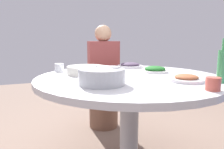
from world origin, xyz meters
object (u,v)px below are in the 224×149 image
(dish_eggplant, at_px, (130,65))
(diner_right, at_px, (103,64))
(round_dining_table, at_px, (130,93))
(rice_bowl, at_px, (102,76))
(dish_greens, at_px, (155,70))
(tea_cup_far, at_px, (59,68))
(green_bottle, at_px, (223,65))
(tea_cup_near, at_px, (213,84))
(stool_for_diner_right, at_px, (104,109))
(dish_stirfry, at_px, (186,78))
(soup_bowl, at_px, (86,70))

(dish_eggplant, xyz_separation_m, diner_right, (-0.10, 0.49, -0.04))
(round_dining_table, xyz_separation_m, rice_bowl, (-0.28, -0.20, 0.17))
(dish_greens, relative_size, tea_cup_far, 2.81)
(rice_bowl, distance_m, dish_eggplant, 0.82)
(dish_greens, xyz_separation_m, green_bottle, (0.15, -0.52, 0.09))
(tea_cup_near, bearing_deg, diner_right, 93.16)
(round_dining_table, height_order, stool_for_diner_right, round_dining_table)
(tea_cup_near, height_order, stool_for_diner_right, tea_cup_near)
(dish_greens, bearing_deg, rice_bowl, -151.79)
(dish_stirfry, bearing_deg, rice_bowl, 169.17)
(soup_bowl, bearing_deg, diner_right, 61.53)
(round_dining_table, height_order, tea_cup_far, tea_cup_far)
(dish_eggplant, bearing_deg, tea_cup_near, -90.91)
(dish_stirfry, distance_m, tea_cup_near, 0.26)
(dish_greens, distance_m, tea_cup_near, 0.66)
(round_dining_table, xyz_separation_m, dish_greens, (0.28, 0.10, 0.14))
(rice_bowl, height_order, stool_for_diner_right, rice_bowl)
(dish_eggplant, distance_m, diner_right, 0.50)
(green_bottle, xyz_separation_m, diner_right, (-0.30, 1.36, -0.13))
(round_dining_table, bearing_deg, dish_greens, 20.35)
(dish_stirfry, relative_size, tea_cup_far, 2.99)
(round_dining_table, height_order, dish_stirfry, dish_stirfry)
(rice_bowl, height_order, soup_bowl, rice_bowl)
(soup_bowl, distance_m, tea_cup_near, 0.91)
(green_bottle, bearing_deg, tea_cup_near, -147.78)
(soup_bowl, relative_size, dish_stirfry, 1.37)
(tea_cup_far, bearing_deg, dish_eggplant, 2.72)
(green_bottle, distance_m, stool_for_diner_right, 1.54)
(round_dining_table, xyz_separation_m, dish_stirfry, (0.25, -0.30, 0.14))
(green_bottle, bearing_deg, round_dining_table, 135.49)
(round_dining_table, relative_size, soup_bowl, 4.31)
(green_bottle, distance_m, diner_right, 1.40)
(diner_right, bearing_deg, tea_cup_far, -137.41)
(rice_bowl, relative_size, dish_stirfry, 1.22)
(soup_bowl, distance_m, green_bottle, 0.94)
(rice_bowl, xyz_separation_m, dish_stirfry, (0.54, -0.10, -0.03))
(dish_greens, relative_size, tea_cup_near, 2.79)
(rice_bowl, bearing_deg, stool_for_diner_right, 70.25)
(soup_bowl, distance_m, dish_eggplant, 0.54)
(round_dining_table, height_order, dish_eggplant, dish_eggplant)
(soup_bowl, relative_size, diner_right, 0.41)
(tea_cup_near, bearing_deg, dish_greens, 83.98)
(round_dining_table, relative_size, dish_eggplant, 5.75)
(stool_for_diner_right, bearing_deg, dish_stirfry, -84.14)
(dish_stirfry, height_order, green_bottle, green_bottle)
(tea_cup_far, bearing_deg, rice_bowl, -75.44)
(soup_bowl, bearing_deg, tea_cup_near, -58.44)
(round_dining_table, distance_m, tea_cup_near, 0.61)
(dish_eggplant, bearing_deg, tea_cup_far, -177.28)
(rice_bowl, distance_m, diner_right, 1.21)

